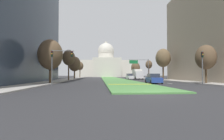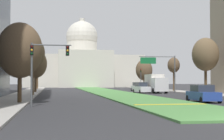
{
  "view_description": "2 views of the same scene",
  "coord_description": "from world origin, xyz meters",
  "px_view_note": "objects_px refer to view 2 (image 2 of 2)",
  "views": [
    {
      "loc": [
        -4.39,
        -13.34,
        1.58
      ],
      "look_at": [
        -0.11,
        44.63,
        3.05
      ],
      "focal_mm": 27.56,
      "sensor_mm": 36.0,
      "label": 1
    },
    {
      "loc": [
        -9.59,
        -15.99,
        2.14
      ],
      "look_at": [
        1.97,
        51.28,
        4.23
      ],
      "focal_mm": 54.86,
      "sensor_mm": 36.0,
      "label": 2
    }
  ],
  "objects_px": {
    "sedan_lead_stopped": "(203,94)",
    "street_tree_right_distant": "(144,70)",
    "street_tree_right_mid": "(205,55)",
    "street_tree_left_distant": "(37,67)",
    "street_tree_right_far": "(174,65)",
    "box_truck_delivery": "(156,83)",
    "street_tree_left_near": "(20,50)",
    "sedan_distant": "(138,87)",
    "capitol_building": "(82,67)",
    "overhead_guide_sign": "(161,66)",
    "street_tree_left_mid": "(33,53)",
    "sedan_midblock": "(141,88)",
    "traffic_light_near_left": "(42,60)",
    "traffic_light_far_right": "(141,76)",
    "street_tree_left_far": "(35,64)"
  },
  "relations": [
    {
      "from": "street_tree_right_mid",
      "to": "street_tree_left_distant",
      "type": "bearing_deg",
      "value": 127.05
    },
    {
      "from": "overhead_guide_sign",
      "to": "street_tree_left_far",
      "type": "height_order",
      "value": "street_tree_left_far"
    },
    {
      "from": "sedan_lead_stopped",
      "to": "street_tree_right_distant",
      "type": "bearing_deg",
      "value": 81.4
    },
    {
      "from": "street_tree_right_mid",
      "to": "street_tree_left_distant",
      "type": "distance_m",
      "value": 43.41
    },
    {
      "from": "street_tree_right_mid",
      "to": "street_tree_right_distant",
      "type": "bearing_deg",
      "value": 90.49
    },
    {
      "from": "street_tree_left_near",
      "to": "street_tree_right_distant",
      "type": "distance_m",
      "value": 55.83
    },
    {
      "from": "street_tree_left_distant",
      "to": "street_tree_left_near",
      "type": "bearing_deg",
      "value": -89.2
    },
    {
      "from": "capitol_building",
      "to": "box_truck_delivery",
      "type": "xyz_separation_m",
      "value": [
        7.62,
        -59.46,
        -4.98
      ]
    },
    {
      "from": "street_tree_right_far",
      "to": "sedan_distant",
      "type": "distance_m",
      "value": 8.49
    },
    {
      "from": "street_tree_left_distant",
      "to": "street_tree_right_distant",
      "type": "distance_m",
      "value": 25.87
    },
    {
      "from": "traffic_light_near_left",
      "to": "street_tree_right_mid",
      "type": "bearing_deg",
      "value": 39.97
    },
    {
      "from": "capitol_building",
      "to": "street_tree_left_far",
      "type": "xyz_separation_m",
      "value": [
        -12.66,
        -55.02,
        -1.64
      ]
    },
    {
      "from": "box_truck_delivery",
      "to": "street_tree_left_far",
      "type": "bearing_deg",
      "value": 167.65
    },
    {
      "from": "street_tree_left_far",
      "to": "sedan_midblock",
      "type": "xyz_separation_m",
      "value": [
        17.86,
        -4.17,
        -4.17
      ]
    },
    {
      "from": "street_tree_left_mid",
      "to": "street_tree_right_far",
      "type": "height_order",
      "value": "street_tree_left_mid"
    },
    {
      "from": "street_tree_left_mid",
      "to": "sedan_midblock",
      "type": "bearing_deg",
      "value": 25.51
    },
    {
      "from": "traffic_light_near_left",
      "to": "street_tree_right_distant",
      "type": "height_order",
      "value": "street_tree_right_distant"
    },
    {
      "from": "capitol_building",
      "to": "traffic_light_far_right",
      "type": "bearing_deg",
      "value": -72.21
    },
    {
      "from": "overhead_guide_sign",
      "to": "sedan_midblock",
      "type": "bearing_deg",
      "value": -165.58
    },
    {
      "from": "street_tree_left_distant",
      "to": "sedan_distant",
      "type": "distance_m",
      "value": 26.15
    },
    {
      "from": "sedan_midblock",
      "to": "box_truck_delivery",
      "type": "xyz_separation_m",
      "value": [
        2.42,
        -0.28,
        0.83
      ]
    },
    {
      "from": "box_truck_delivery",
      "to": "sedan_distant",
      "type": "bearing_deg",
      "value": 91.9
    },
    {
      "from": "street_tree_right_far",
      "to": "sedan_distant",
      "type": "relative_size",
      "value": 1.55
    },
    {
      "from": "traffic_light_near_left",
      "to": "box_truck_delivery",
      "type": "xyz_separation_m",
      "value": [
        18.1,
        27.82,
        -2.12
      ]
    },
    {
      "from": "traffic_light_near_left",
      "to": "street_tree_left_near",
      "type": "distance_m",
      "value": 4.42
    },
    {
      "from": "traffic_light_far_right",
      "to": "street_tree_left_near",
      "type": "xyz_separation_m",
      "value": [
        -23.94,
        -48.27,
        1.57
      ]
    },
    {
      "from": "overhead_guide_sign",
      "to": "sedan_distant",
      "type": "xyz_separation_m",
      "value": [
        -1.76,
        9.62,
        -3.87
      ]
    },
    {
      "from": "traffic_light_far_right",
      "to": "street_tree_left_mid",
      "type": "relative_size",
      "value": 0.65
    },
    {
      "from": "capitol_building",
      "to": "overhead_guide_sign",
      "type": "bearing_deg",
      "value": -81.19
    },
    {
      "from": "street_tree_left_near",
      "to": "street_tree_left_distant",
      "type": "xyz_separation_m",
      "value": [
        -0.71,
        50.46,
        0.49
      ]
    },
    {
      "from": "capitol_building",
      "to": "street_tree_left_mid",
      "type": "height_order",
      "value": "capitol_building"
    },
    {
      "from": "traffic_light_far_right",
      "to": "sedan_distant",
      "type": "height_order",
      "value": "traffic_light_far_right"
    },
    {
      "from": "traffic_light_near_left",
      "to": "capitol_building",
      "type": "bearing_deg",
      "value": 83.15
    },
    {
      "from": "street_tree_left_near",
      "to": "street_tree_right_far",
      "type": "distance_m",
      "value": 40.12
    },
    {
      "from": "street_tree_right_far",
      "to": "box_truck_delivery",
      "type": "xyz_separation_m",
      "value": [
        -5.63,
        -6.57,
        -3.34
      ]
    },
    {
      "from": "street_tree_left_near",
      "to": "sedan_distant",
      "type": "xyz_separation_m",
      "value": [
        19.87,
        34.98,
        -4.05
      ]
    },
    {
      "from": "traffic_light_far_right",
      "to": "street_tree_right_distant",
      "type": "relative_size",
      "value": 0.71
    },
    {
      "from": "overhead_guide_sign",
      "to": "sedan_distant",
      "type": "distance_m",
      "value": 10.52
    },
    {
      "from": "street_tree_left_distant",
      "to": "sedan_distant",
      "type": "bearing_deg",
      "value": -36.96
    },
    {
      "from": "traffic_light_far_right",
      "to": "sedan_lead_stopped",
      "type": "bearing_deg",
      "value": -97.48
    },
    {
      "from": "street_tree_left_near",
      "to": "traffic_light_near_left",
      "type": "bearing_deg",
      "value": -60.23
    },
    {
      "from": "capitol_building",
      "to": "street_tree_left_distant",
      "type": "height_order",
      "value": "capitol_building"
    },
    {
      "from": "street_tree_right_mid",
      "to": "street_tree_right_far",
      "type": "relative_size",
      "value": 1.3
    },
    {
      "from": "traffic_light_far_right",
      "to": "street_tree_left_near",
      "type": "height_order",
      "value": "street_tree_left_near"
    },
    {
      "from": "street_tree_left_near",
      "to": "sedan_distant",
      "type": "relative_size",
      "value": 1.76
    },
    {
      "from": "street_tree_left_mid",
      "to": "sedan_lead_stopped",
      "type": "distance_m",
      "value": 24.35
    },
    {
      "from": "street_tree_left_near",
      "to": "street_tree_left_far",
      "type": "relative_size",
      "value": 0.99
    },
    {
      "from": "capitol_building",
      "to": "box_truck_delivery",
      "type": "height_order",
      "value": "capitol_building"
    },
    {
      "from": "traffic_light_far_right",
      "to": "street_tree_left_mid",
      "type": "bearing_deg",
      "value": -126.3
    },
    {
      "from": "overhead_guide_sign",
      "to": "street_tree_right_distant",
      "type": "distance_m",
      "value": 24.73
    }
  ]
}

